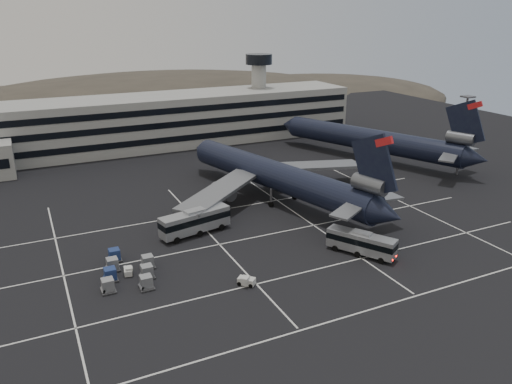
% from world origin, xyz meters
% --- Properties ---
extents(ground, '(260.00, 260.00, 0.00)m').
position_xyz_m(ground, '(0.00, 0.00, 0.00)').
color(ground, black).
rests_on(ground, ground).
extents(lane_markings, '(90.00, 55.62, 0.01)m').
position_xyz_m(lane_markings, '(0.95, 0.72, 0.01)').
color(lane_markings, silver).
rests_on(lane_markings, ground).
extents(terminal, '(125.00, 26.00, 24.00)m').
position_xyz_m(terminal, '(-2.95, 71.14, 6.93)').
color(terminal, gray).
rests_on(terminal, ground).
extents(hills, '(352.00, 180.00, 44.00)m').
position_xyz_m(hills, '(17.99, 170.00, -12.07)').
color(hills, '#38332B').
rests_on(hills, ground).
extents(lightpole_right, '(2.40, 2.40, 18.28)m').
position_xyz_m(lightpole_right, '(58.00, 15.00, 11.82)').
color(lightpole_right, slate).
rests_on(lightpole_right, ground).
extents(trijet_main, '(45.92, 56.93, 18.08)m').
position_xyz_m(trijet_main, '(11.98, 17.56, 5.25)').
color(trijet_main, black).
rests_on(trijet_main, ground).
extents(trijet_far, '(29.70, 55.13, 18.08)m').
position_xyz_m(trijet_far, '(47.58, 33.30, 5.43)').
color(trijet_far, black).
rests_on(trijet_far, ground).
extents(bus_near, '(7.68, 10.63, 3.83)m').
position_xyz_m(bus_near, '(12.64, -8.77, 2.10)').
color(bus_near, gray).
rests_on(bus_near, ground).
extents(bus_far, '(12.90, 5.45, 4.44)m').
position_xyz_m(bus_far, '(-8.12, 9.64, 2.43)').
color(bus_far, gray).
rests_on(bus_far, ground).
extents(tug_a, '(1.53, 2.20, 1.30)m').
position_xyz_m(tug_a, '(-21.52, 0.39, 0.58)').
color(tug_a, silver).
rests_on(tug_a, ground).
extents(tug_b, '(2.60, 2.61, 1.48)m').
position_xyz_m(tug_b, '(-7.24, -9.62, 0.66)').
color(tug_b, silver).
rests_on(tug_b, ground).
extents(uld_cluster, '(9.01, 12.85, 1.88)m').
position_xyz_m(uld_cluster, '(-21.77, 0.05, 0.92)').
color(uld_cluster, '#2D2D30').
rests_on(uld_cluster, ground).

